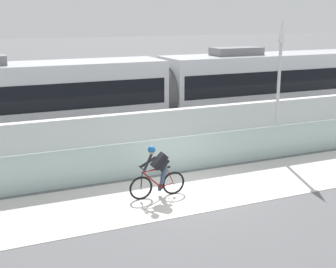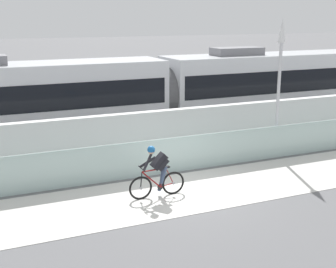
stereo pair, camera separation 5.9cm
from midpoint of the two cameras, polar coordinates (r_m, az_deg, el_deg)
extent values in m
plane|color=slate|center=(14.44, 2.19, -7.11)|extent=(200.00, 200.00, 0.00)
cube|color=silver|center=(14.44, 2.19, -7.09)|extent=(32.00, 3.20, 0.01)
cube|color=#ADC6C1|center=(15.82, -0.72, -2.77)|extent=(32.00, 0.05, 1.24)
cube|color=white|center=(17.35, -3.06, -0.23)|extent=(32.00, 0.36, 1.82)
cube|color=#595654|center=(19.85, -5.57, -1.11)|extent=(32.00, 0.08, 0.01)
cube|color=#595654|center=(21.17, -6.80, -0.15)|extent=(32.00, 0.08, 0.01)
cube|color=silver|center=(19.35, -16.63, 3.71)|extent=(11.00, 2.50, 3.10)
cube|color=black|center=(19.29, -16.70, 4.73)|extent=(10.56, 2.54, 1.04)
cube|color=#14724C|center=(19.64, -16.34, -0.22)|extent=(10.78, 2.53, 0.28)
cube|color=#232326|center=(20.39, -6.49, 0.32)|extent=(1.40, 1.88, 0.20)
cylinder|color=black|center=(19.74, -5.86, -0.31)|extent=(0.60, 0.10, 0.60)
cylinder|color=black|center=(21.07, -7.07, 0.60)|extent=(0.60, 0.10, 0.60)
cube|color=silver|center=(23.66, 12.26, 5.84)|extent=(11.00, 2.50, 3.10)
cube|color=black|center=(23.61, 12.31, 6.68)|extent=(10.56, 2.54, 1.04)
cube|color=#14724C|center=(23.89, 12.09, 2.60)|extent=(10.78, 2.53, 0.28)
cube|color=slate|center=(22.36, 8.32, 10.00)|extent=(2.40, 1.10, 0.36)
cube|color=#232326|center=(22.08, 4.62, 1.46)|extent=(1.40, 1.88, 0.20)
cylinder|color=black|center=(21.49, 5.52, 0.91)|extent=(0.60, 0.10, 0.60)
cylinder|color=black|center=(22.71, 3.76, 1.69)|extent=(0.60, 0.10, 0.60)
cube|color=#232326|center=(26.11, 18.37, 2.79)|extent=(1.40, 1.88, 0.20)
cylinder|color=black|center=(25.61, 19.42, 2.35)|extent=(0.60, 0.10, 0.60)
cylinder|color=black|center=(26.65, 17.33, 2.96)|extent=(0.60, 0.10, 0.60)
cylinder|color=#59595B|center=(20.83, -0.73, 5.04)|extent=(0.60, 2.30, 2.30)
torus|color=black|center=(13.76, -3.46, -6.63)|extent=(0.72, 0.06, 0.72)
cylinder|color=#99999E|center=(13.76, -3.46, -6.63)|extent=(0.07, 0.10, 0.07)
torus|color=black|center=(14.13, 0.56, -6.03)|extent=(0.72, 0.06, 0.72)
cylinder|color=#99999E|center=(14.13, 0.56, -6.03)|extent=(0.07, 0.10, 0.07)
cylinder|color=maroon|center=(13.80, -2.15, -5.60)|extent=(0.60, 0.04, 0.58)
cylinder|color=maroon|center=(13.93, -0.70, -5.34)|extent=(0.22, 0.04, 0.59)
cylinder|color=maroon|center=(13.73, -1.81, -4.42)|extent=(0.76, 0.04, 0.07)
cylinder|color=maroon|center=(14.06, -0.24, -6.26)|extent=(0.43, 0.03, 0.09)
cylinder|color=maroon|center=(14.00, 0.10, -5.10)|extent=(0.27, 0.02, 0.53)
cylinder|color=black|center=(13.68, -3.37, -5.66)|extent=(0.08, 0.03, 0.49)
cube|color=black|center=(13.86, -0.36, -4.08)|extent=(0.24, 0.10, 0.05)
cylinder|color=black|center=(13.58, -3.30, -4.28)|extent=(0.03, 0.58, 0.03)
cylinder|color=#262628|center=(14.00, -1.04, -6.50)|extent=(0.18, 0.02, 0.18)
cube|color=black|center=(13.71, -1.21, -3.34)|extent=(0.50, 0.28, 0.51)
cube|color=black|center=(13.77, -0.85, -3.66)|extent=(0.38, 0.30, 0.38)
sphere|color=tan|center=(13.52, -2.16, -2.08)|extent=(0.20, 0.20, 0.20)
sphere|color=#195999|center=(13.51, -2.16, -1.93)|extent=(0.23, 0.23, 0.23)
cylinder|color=black|center=(13.58, -2.60, -3.49)|extent=(0.44, 0.41, 0.41)
cylinder|color=black|center=(13.58, -2.60, -3.49)|extent=(0.44, 0.41, 0.41)
cylinder|color=#384766|center=(13.94, -0.78, -5.52)|extent=(0.29, 0.33, 0.80)
cylinder|color=#384766|center=(13.89, -0.78, -4.98)|extent=(0.29, 0.33, 0.54)
cylinder|color=gray|center=(18.58, 12.85, -2.19)|extent=(0.24, 0.24, 0.20)
cylinder|color=silver|center=(18.10, 13.22, 4.19)|extent=(0.12, 0.12, 4.20)
cone|color=white|center=(17.84, 13.70, 12.27)|extent=(0.28, 0.28, 0.90)
camera|label=1|loc=(0.03, -90.10, -0.03)|focal=49.71mm
camera|label=2|loc=(0.03, 89.90, 0.03)|focal=49.71mm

